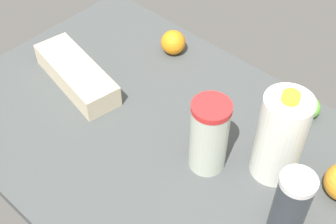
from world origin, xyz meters
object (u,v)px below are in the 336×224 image
object	(u,v)px
milk_jug	(280,137)
lime_loose	(309,108)
shaker_bottle	(291,204)
orange_near_front	(173,42)
tumbler_cup	(209,136)
egg_carton	(76,74)

from	to	relation	value
milk_jug	lime_loose	bearing A→B (deg)	-81.71
shaker_bottle	orange_near_front	distance (cm)	64.55
tumbler_cup	lime_loose	xyz separation A→B (cm)	(-9.74, -30.33, -7.04)
milk_jug	lime_loose	size ratio (longest dim) A/B	4.21
milk_jug	orange_near_front	distance (cm)	50.81
shaker_bottle	milk_jug	world-z (taller)	milk_jug
tumbler_cup	orange_near_front	size ratio (longest dim) A/B	2.70
shaker_bottle	egg_carton	world-z (taller)	shaker_bottle
shaker_bottle	egg_carton	xyz separation A→B (cm)	(68.52, 0.57, -5.46)
milk_jug	lime_loose	distance (cm)	23.01
shaker_bottle	orange_near_front	size ratio (longest dim) A/B	2.35
shaker_bottle	lime_loose	distance (cm)	35.67
egg_carton	orange_near_front	xyz separation A→B (cm)	(-10.65, -28.73, 0.43)
shaker_bottle	egg_carton	size ratio (longest dim) A/B	0.58
egg_carton	milk_jug	bearing A→B (deg)	-158.06
tumbler_cup	egg_carton	bearing A→B (deg)	3.41
egg_carton	milk_jug	size ratio (longest dim) A/B	1.21
egg_carton	milk_jug	xyz separation A→B (cm)	(-57.94, -11.96, 8.45)
milk_jug	egg_carton	bearing A→B (deg)	11.66
orange_near_front	lime_loose	bearing A→B (deg)	-174.46
shaker_bottle	milk_jug	bearing A→B (deg)	-47.14
tumbler_cup	orange_near_front	distance (cm)	43.66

